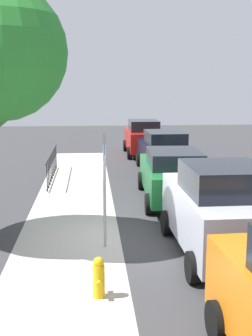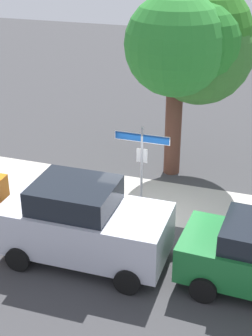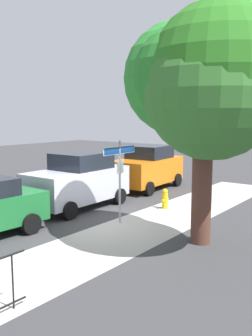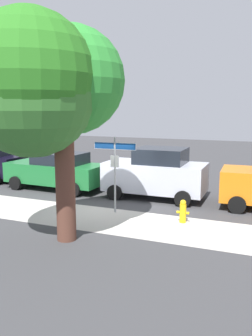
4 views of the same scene
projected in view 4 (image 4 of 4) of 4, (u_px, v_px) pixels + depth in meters
name	position (u px, v px, depth m)	size (l,w,h in m)	color
ground_plane	(107.00, 208.00, 13.75)	(60.00, 60.00, 0.00)	#38383A
sidewalk_strip	(43.00, 211.00, 13.32)	(24.00, 2.60, 0.00)	#B2ACA4
street_sign	(115.00, 160.00, 12.85)	(1.62, 0.07, 2.76)	#9EA0A5
shade_tree	(43.00, 83.00, 9.78)	(3.82, 4.58, 6.35)	brown
car_silver	(156.00, 173.00, 15.11)	(4.22, 2.20, 2.13)	silver
car_green	(57.00, 170.00, 16.76)	(4.76, 2.25, 1.73)	#1C6C31
fire_hydrant	(183.00, 211.00, 11.96)	(0.42, 0.22, 0.78)	yellow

